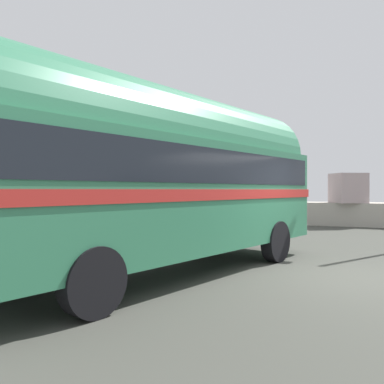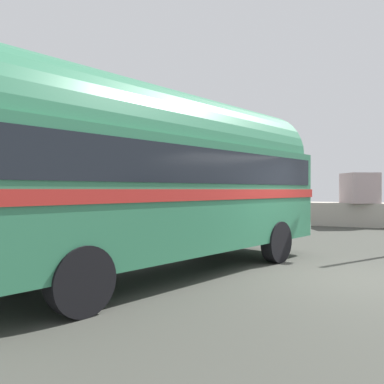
# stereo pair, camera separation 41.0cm
# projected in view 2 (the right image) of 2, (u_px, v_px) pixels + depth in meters

# --- Properties ---
(ground) EXTENTS (32.00, 26.00, 0.02)m
(ground) POSITION_uv_depth(u_px,v_px,m) (351.00, 278.00, 7.56)
(ground) COLOR #3F4039
(breakwater) EXTENTS (31.36, 2.33, 2.47)m
(breakwater) POSITION_uv_depth(u_px,v_px,m) (362.00, 211.00, 18.31)
(breakwater) COLOR #B3AC9E
(breakwater) RESTS_ON ground
(vintage_coach) EXTENTS (4.70, 8.91, 3.70)m
(vintage_coach) POSITION_uv_depth(u_px,v_px,m) (163.00, 173.00, 7.91)
(vintage_coach) COLOR black
(vintage_coach) RESTS_ON ground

